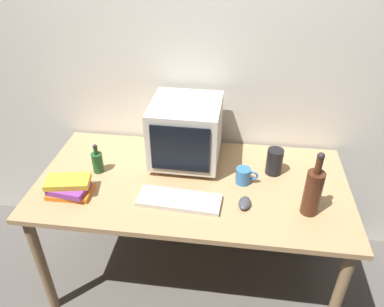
% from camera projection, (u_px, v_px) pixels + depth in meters
% --- Properties ---
extents(ground_plane, '(6.00, 6.00, 0.00)m').
position_uv_depth(ground_plane, '(192.00, 271.00, 2.44)').
color(ground_plane, '#56514C').
extents(back_wall, '(4.00, 0.08, 2.50)m').
position_uv_depth(back_wall, '(203.00, 62.00, 2.14)').
color(back_wall, silver).
rests_on(back_wall, ground).
extents(desk, '(1.69, 0.84, 0.75)m').
position_uv_depth(desk, '(192.00, 192.00, 2.07)').
color(desk, tan).
rests_on(desk, ground).
extents(crt_monitor, '(0.39, 0.39, 0.37)m').
position_uv_depth(crt_monitor, '(186.00, 132.00, 2.08)').
color(crt_monitor, beige).
rests_on(crt_monitor, desk).
extents(keyboard, '(0.43, 0.18, 0.02)m').
position_uv_depth(keyboard, '(179.00, 200.00, 1.87)').
color(keyboard, beige).
rests_on(keyboard, desk).
extents(computer_mouse, '(0.07, 0.11, 0.04)m').
position_uv_depth(computer_mouse, '(245.00, 203.00, 1.84)').
color(computer_mouse, '#3F3F47').
rests_on(computer_mouse, desk).
extents(bottle_tall, '(0.08, 0.08, 0.35)m').
position_uv_depth(bottle_tall, '(313.00, 191.00, 1.75)').
color(bottle_tall, '#472314').
rests_on(bottle_tall, desk).
extents(bottle_short, '(0.06, 0.06, 0.18)m').
position_uv_depth(bottle_short, '(97.00, 162.00, 2.06)').
color(bottle_short, '#1E4C23').
rests_on(bottle_short, desk).
extents(book_stack, '(0.24, 0.17, 0.09)m').
position_uv_depth(book_stack, '(69.00, 187.00, 1.91)').
color(book_stack, orange).
rests_on(book_stack, desk).
extents(mug, '(0.12, 0.08, 0.09)m').
position_uv_depth(mug, '(244.00, 176.00, 1.99)').
color(mug, '#3370B2').
rests_on(mug, desk).
extents(metal_canister, '(0.09, 0.09, 0.15)m').
position_uv_depth(metal_canister, '(274.00, 162.00, 2.05)').
color(metal_canister, black).
rests_on(metal_canister, desk).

